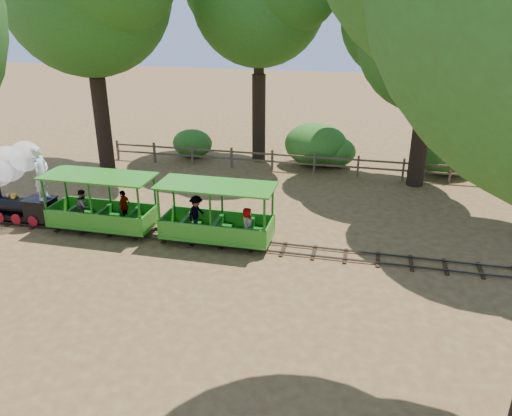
% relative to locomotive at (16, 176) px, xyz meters
% --- Properties ---
extents(ground, '(90.00, 90.00, 0.00)m').
position_rel_locomotive_xyz_m(ground, '(8.63, -0.07, -1.75)').
color(ground, olive).
rests_on(ground, ground).
extents(track, '(22.00, 1.00, 0.10)m').
position_rel_locomotive_xyz_m(track, '(8.63, -0.07, -1.69)').
color(track, '#3F3D3A').
rests_on(track, ground).
extents(locomotive, '(2.70, 1.27, 3.10)m').
position_rel_locomotive_xyz_m(locomotive, '(0.00, 0.00, 0.00)').
color(locomotive, black).
rests_on(locomotive, ground).
extents(carriage_front, '(3.79, 1.55, 1.97)m').
position_rel_locomotive_xyz_m(carriage_front, '(3.26, -0.08, -0.95)').
color(carriage_front, '#2C871D').
rests_on(carriage_front, track).
extents(carriage_rear, '(3.79, 1.55, 1.97)m').
position_rel_locomotive_xyz_m(carriage_rear, '(7.37, -0.08, -0.94)').
color(carriage_rear, '#2C871D').
rests_on(carriage_rear, track).
extents(oak_ne, '(7.46, 6.56, 9.15)m').
position_rel_locomotive_xyz_m(oak_ne, '(14.10, 7.51, 4.70)').
color(oak_ne, '#2D2116').
rests_on(oak_ne, ground).
extents(fence, '(18.10, 0.10, 1.00)m').
position_rel_locomotive_xyz_m(fence, '(8.63, 7.93, -1.18)').
color(fence, brown).
rests_on(fence, ground).
extents(shrub_west, '(2.08, 1.60, 1.44)m').
position_rel_locomotive_xyz_m(shrub_west, '(3.18, 9.23, -1.04)').
color(shrub_west, '#2D6B1E').
rests_on(shrub_west, ground).
extents(shrub_mid_w, '(3.05, 2.35, 2.11)m').
position_rel_locomotive_xyz_m(shrub_mid_w, '(9.53, 9.23, -0.70)').
color(shrub_mid_w, '#2D6B1E').
rests_on(shrub_mid_w, ground).
extents(shrub_mid_e, '(2.20, 1.69, 1.52)m').
position_rel_locomotive_xyz_m(shrub_mid_e, '(10.37, 9.23, -0.99)').
color(shrub_mid_e, '#2D6B1E').
rests_on(shrub_mid_e, ground).
extents(shrub_east, '(2.79, 2.15, 1.93)m').
position_rel_locomotive_xyz_m(shrub_east, '(15.55, 9.23, -0.79)').
color(shrub_east, '#2D6B1E').
rests_on(shrub_east, ground).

